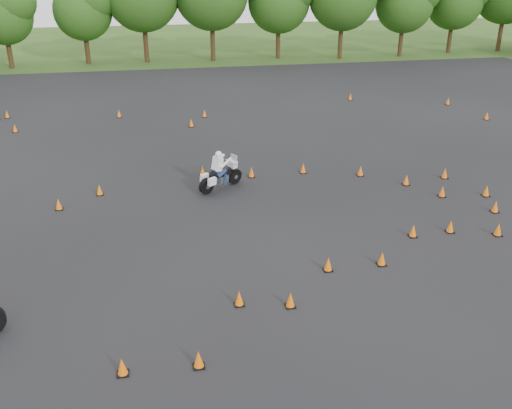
% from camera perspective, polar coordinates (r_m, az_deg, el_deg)
% --- Properties ---
extents(ground, '(140.00, 140.00, 0.00)m').
position_cam_1_polar(ground, '(17.66, 2.43, -8.79)').
color(ground, '#2D5119').
rests_on(ground, ground).
extents(asphalt_pad, '(62.00, 62.00, 0.00)m').
position_cam_1_polar(asphalt_pad, '(22.82, -0.93, -0.73)').
color(asphalt_pad, black).
rests_on(asphalt_pad, ground).
extents(treeline, '(86.66, 32.65, 11.12)m').
position_cam_1_polar(treeline, '(50.54, -1.91, 18.49)').
color(treeline, '#264D16').
rests_on(treeline, ground).
extents(traffic_cones, '(36.56, 32.99, 0.45)m').
position_cam_1_polar(traffic_cones, '(22.02, -1.23, -1.05)').
color(traffic_cones, orange).
rests_on(traffic_cones, asphalt_pad).
extents(rider_white, '(2.34, 1.92, 1.81)m').
position_cam_1_polar(rider_white, '(24.78, -3.63, 3.55)').
color(rider_white, white).
rests_on(rider_white, ground).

